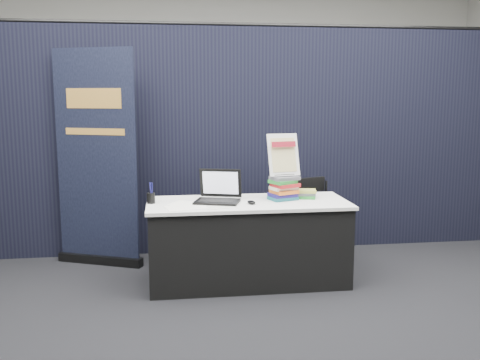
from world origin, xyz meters
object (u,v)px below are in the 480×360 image
Objects in this scene: info_sign at (283,155)px; stacking_chair at (312,217)px; book_stack_short at (307,194)px; pullup_banner at (97,171)px; laptop at (216,194)px; book_stack_tall at (284,188)px; display_table at (248,242)px.

info_sign is 0.90m from stacking_chair.
pullup_banner is at bearing 161.57° from book_stack_short.
book_stack_short is 0.55m from stacking_chair.
laptop is 0.70m from info_sign.
book_stack_short is 0.24× the size of stacking_chair.
laptop reaches higher than book_stack_tall.
info_sign reaches higher than book_stack_short.
pullup_banner is at bearing 157.91° from book_stack_tall.
pullup_banner is at bearing 148.20° from info_sign.
display_table is 2.11× the size of stacking_chair.
info_sign is 0.18× the size of pullup_banner.
display_table is 6.54× the size of book_stack_tall.
info_sign is at bearing 10.59° from display_table.
display_table is 0.70m from book_stack_short.
laptop is 1.34m from pullup_banner.
stacking_chair is (0.74, 0.50, 0.10)m from display_table.
pullup_banner is 2.21m from stacking_chair.
laptop is 1.18m from stacking_chair.
laptop is 0.21× the size of pullup_banner.
book_stack_short is (0.23, 0.05, -0.07)m from book_stack_tall.
pullup_banner reaches higher than stacking_chair.
pullup_banner is (-1.41, 0.74, 0.58)m from display_table.
book_stack_short is (0.56, 0.08, 0.41)m from display_table.
pullup_banner is (-1.74, 0.71, 0.09)m from book_stack_tall.
pullup_banner reaches higher than info_sign.
book_stack_short is 0.10× the size of pullup_banner.
laptop is at bearing -179.16° from book_stack_tall.
stacking_chair is at bearing 36.54° from info_sign.
info_sign is (0.00, 0.03, 0.30)m from book_stack_tall.
book_stack_short is (0.85, 0.06, -0.03)m from laptop.
book_stack_short is at bearing 4.75° from pullup_banner.
stacking_chair is (2.14, -0.24, -0.48)m from pullup_banner.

